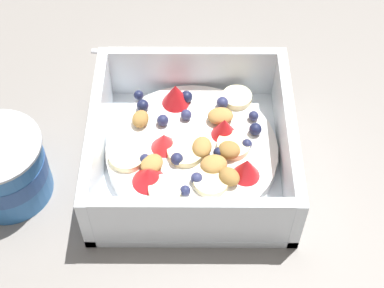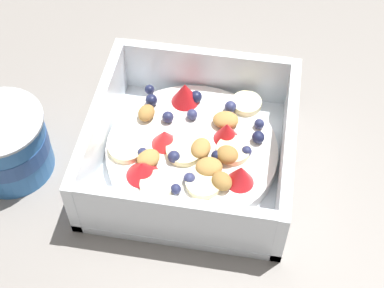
{
  "view_description": "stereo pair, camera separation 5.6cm",
  "coord_description": "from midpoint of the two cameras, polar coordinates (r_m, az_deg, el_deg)",
  "views": [
    {
      "loc": [
        -0.34,
        -0.01,
        0.47
      ],
      "look_at": [
        0.0,
        -0.01,
        0.03
      ],
      "focal_mm": 53.78,
      "sensor_mm": 36.0,
      "label": 1
    },
    {
      "loc": [
        -0.34,
        -0.06,
        0.47
      ],
      "look_at": [
        0.0,
        -0.01,
        0.03
      ],
      "focal_mm": 53.78,
      "sensor_mm": 36.0,
      "label": 2
    }
  ],
  "objects": [
    {
      "name": "fruit_bowl",
      "position": [
        0.56,
        -2.81,
        -0.69
      ],
      "size": [
        0.19,
        0.19,
        0.07
      ],
      "color": "white",
      "rests_on": "ground"
    },
    {
      "name": "yogurt_cup",
      "position": [
        0.57,
        -20.96,
        -2.43
      ],
      "size": [
        0.09,
        0.09,
        0.07
      ],
      "color": "#3370B7",
      "rests_on": "ground"
    },
    {
      "name": "spoon",
      "position": [
        0.68,
        -2.12,
        8.5
      ],
      "size": [
        0.04,
        0.17,
        0.01
      ],
      "color": "silver",
      "rests_on": "ground"
    },
    {
      "name": "ground_plane",
      "position": [
        0.58,
        -3.33,
        -2.05
      ],
      "size": [
        2.4,
        2.4,
        0.0
      ],
      "primitive_type": "plane",
      "color": "gray"
    }
  ]
}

